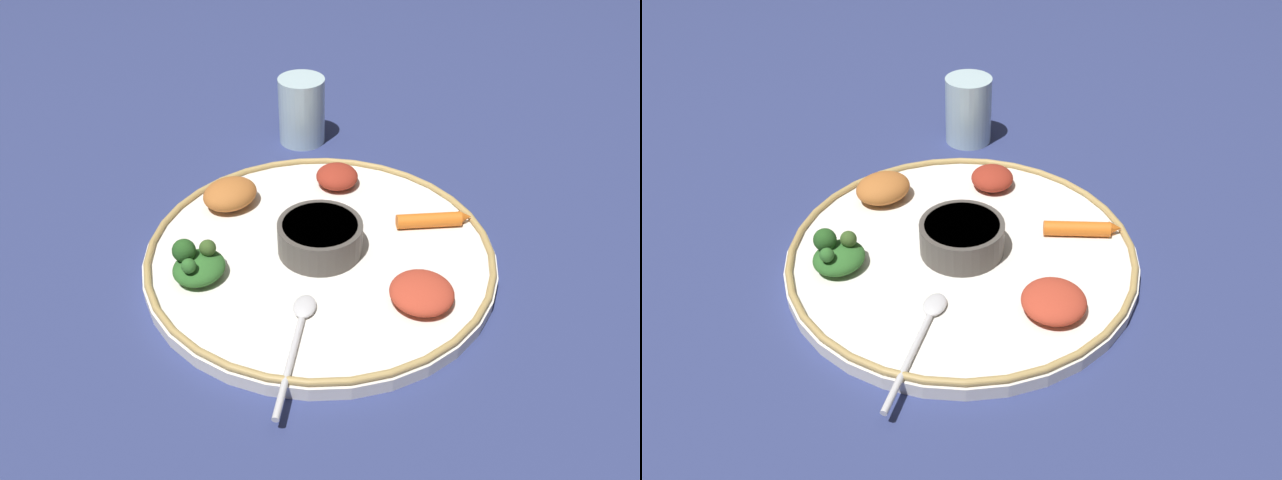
{
  "view_description": "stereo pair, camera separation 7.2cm",
  "coord_description": "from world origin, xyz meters",
  "views": [
    {
      "loc": [
        0.19,
        0.54,
        0.48
      ],
      "look_at": [
        0.0,
        0.0,
        0.03
      ],
      "focal_mm": 35.31,
      "sensor_mm": 36.0,
      "label": 1
    },
    {
      "loc": [
        0.12,
        0.56,
        0.48
      ],
      "look_at": [
        0.0,
        0.0,
        0.03
      ],
      "focal_mm": 35.31,
      "sensor_mm": 36.0,
      "label": 2
    }
  ],
  "objects": [
    {
      "name": "spoon",
      "position": [
        0.07,
        0.12,
        0.02
      ],
      "size": [
        0.09,
        0.15,
        0.01
      ],
      "color": "silver",
      "rests_on": "platter"
    },
    {
      "name": "mound_chickpea",
      "position": [
        0.08,
        -0.13,
        0.03
      ],
      "size": [
        0.09,
        0.09,
        0.03
      ],
      "primitive_type": "ellipsoid",
      "rotation": [
        0.0,
        0.0,
        3.57
      ],
      "color": "#B2662D",
      "rests_on": "platter"
    },
    {
      "name": "center_bowl",
      "position": [
        0.0,
        0.0,
        0.04
      ],
      "size": [
        0.1,
        0.1,
        0.04
      ],
      "color": "#4C4742",
      "rests_on": "platter"
    },
    {
      "name": "platter",
      "position": [
        0.0,
        0.0,
        0.01
      ],
      "size": [
        0.41,
        0.41,
        0.02
      ],
      "primitive_type": "cylinder",
      "color": "white",
      "rests_on": "ground_plane"
    },
    {
      "name": "drinking_glass",
      "position": [
        -0.07,
        -0.28,
        0.04
      ],
      "size": [
        0.07,
        0.07,
        0.1
      ],
      "color": "silver",
      "rests_on": "ground_plane"
    },
    {
      "name": "mound_berbere_red",
      "position": [
        -0.07,
        0.12,
        0.03
      ],
      "size": [
        0.07,
        0.07,
        0.03
      ],
      "primitive_type": "ellipsoid",
      "rotation": [
        0.0,
        0.0,
        4.72
      ],
      "color": "#B73D28",
      "rests_on": "platter"
    },
    {
      "name": "mound_beet",
      "position": [
        -0.07,
        -0.12,
        0.03
      ],
      "size": [
        0.06,
        0.07,
        0.03
      ],
      "primitive_type": "ellipsoid",
      "rotation": [
        0.0,
        0.0,
        1.4
      ],
      "color": "maroon",
      "rests_on": "platter"
    },
    {
      "name": "ground_plane",
      "position": [
        0.0,
        0.0,
        0.0
      ],
      "size": [
        2.4,
        2.4,
        0.0
      ],
      "primitive_type": "plane",
      "color": "navy"
    },
    {
      "name": "platter_rim",
      "position": [
        0.0,
        0.0,
        0.02
      ],
      "size": [
        0.4,
        0.4,
        0.01
      ],
      "primitive_type": "torus",
      "color": "tan",
      "rests_on": "platter"
    },
    {
      "name": "greens_pile",
      "position": [
        0.14,
        0.0,
        0.03
      ],
      "size": [
        0.08,
        0.08,
        0.05
      ],
      "color": "#2D6628",
      "rests_on": "platter"
    },
    {
      "name": "carrot_near_spoon",
      "position": [
        -0.15,
        -0.0,
        0.03
      ],
      "size": [
        0.1,
        0.04,
        0.02
      ],
      "color": "orange",
      "rests_on": "platter"
    }
  ]
}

